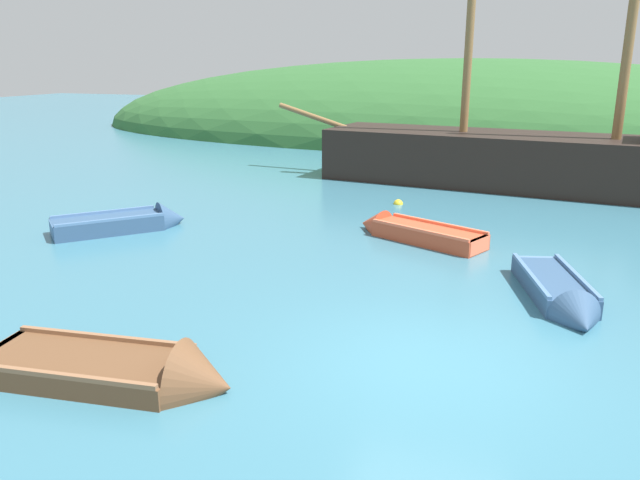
% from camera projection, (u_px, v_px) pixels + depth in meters
% --- Properties ---
extents(ground_plane, '(120.00, 120.00, 0.00)m').
position_uv_depth(ground_plane, '(428.00, 362.00, 9.00)').
color(ground_plane, teal).
extents(shore_hill, '(47.57, 19.57, 8.65)m').
position_uv_depth(shore_hill, '(461.00, 134.00, 36.88)').
color(shore_hill, '#2D602D').
rests_on(shore_hill, ground).
extents(sailing_ship, '(17.56, 4.92, 12.47)m').
position_uv_depth(sailing_ship, '(545.00, 169.00, 20.95)').
color(sailing_ship, black).
rests_on(sailing_ship, ground).
extents(rowboat_portside, '(3.50, 2.20, 0.88)m').
position_uv_depth(rowboat_portside, '(412.00, 234.00, 15.20)').
color(rowboat_portside, '#C64C2D').
rests_on(rowboat_portside, ground).
extents(rowboat_center, '(2.97, 3.12, 0.99)m').
position_uv_depth(rowboat_center, '(127.00, 224.00, 15.98)').
color(rowboat_center, '#335175').
rests_on(rowboat_center, ground).
extents(rowboat_outer_right, '(3.70, 1.64, 1.19)m').
position_uv_depth(rowboat_outer_right, '(129.00, 376.00, 8.43)').
color(rowboat_outer_right, brown).
rests_on(rowboat_outer_right, ground).
extents(rowboat_outer_left, '(1.75, 3.28, 0.88)m').
position_uv_depth(rowboat_outer_left, '(559.00, 296.00, 11.19)').
color(rowboat_outer_left, '#335175').
rests_on(rowboat_outer_left, ground).
extents(buoy_yellow, '(0.29, 0.29, 0.29)m').
position_uv_depth(buoy_yellow, '(398.00, 204.00, 18.90)').
color(buoy_yellow, yellow).
rests_on(buoy_yellow, ground).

